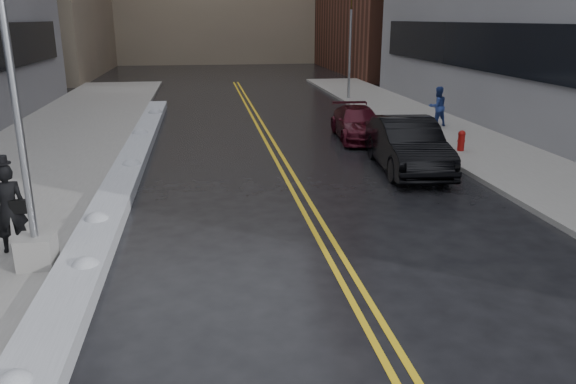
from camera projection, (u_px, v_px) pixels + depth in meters
name	position (u px, v px, depth m)	size (l,w,h in m)	color
ground	(215.00, 311.00, 9.38)	(160.00, 160.00, 0.00)	black
sidewalk_west	(26.00, 168.00, 17.98)	(5.50, 50.00, 0.15)	gray
sidewalk_east	(486.00, 152.00, 20.23)	(4.00, 50.00, 0.15)	gray
lane_line_left	(276.00, 161.00, 19.16)	(0.12, 50.00, 0.01)	gold
lane_line_right	(285.00, 161.00, 19.20)	(0.12, 50.00, 0.01)	gold
snow_ridge	(124.00, 178.00, 16.53)	(0.90, 30.00, 0.34)	#BABCC4
lamppost	(21.00, 144.00, 10.05)	(0.65, 0.65, 7.62)	gray
fire_hydrant	(461.00, 140.00, 19.95)	(0.26, 0.26, 0.73)	maroon
traffic_signal	(350.00, 41.00, 32.25)	(0.16, 0.20, 6.00)	gray
pedestrian_fedora	(8.00, 208.00, 11.18)	(0.66, 0.44, 1.82)	black
pedestrian_east	(437.00, 106.00, 24.37)	(0.83, 0.65, 1.72)	navy
car_black	(407.00, 145.00, 17.80)	(1.76, 5.04, 1.66)	black
car_maroon	(358.00, 123.00, 22.55)	(1.78, 4.37, 1.27)	#370813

